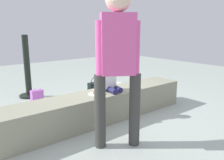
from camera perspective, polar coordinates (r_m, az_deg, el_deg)
The scene contains 11 objects.
ground_plane at distance 3.37m, azimuth -2.86°, elevation -9.70°, with size 12.00×12.00×0.00m, color #9BA69D.
concrete_ledge at distance 3.30m, azimuth -2.90°, elevation -6.46°, with size 2.89×0.48×0.40m, color gray.
child_seated at distance 3.27m, azimuth -0.77°, elevation 0.96°, with size 0.28×0.34×0.48m.
adult_standing at distance 2.39m, azimuth 1.44°, elevation 6.29°, with size 0.45×0.35×1.69m.
cake_plate at distance 3.15m, azimuth -3.82°, elevation -3.16°, with size 0.22×0.22×0.07m.
gift_bag at distance 4.07m, azimuth -17.92°, elevation -4.24°, with size 0.19×0.11×0.31m.
railing_post at distance 4.61m, azimuth -20.03°, elevation 1.41°, with size 0.36×0.36×1.16m.
water_bottle_near_gift at distance 3.32m, azimuth -25.28°, elevation -9.74°, with size 0.07×0.07×0.19m.
party_cup_red at distance 4.09m, azimuth -7.56°, elevation -4.98°, with size 0.08×0.08×0.09m, color red.
cake_box_white at distance 5.00m, azimuth 1.02°, elevation -1.54°, with size 0.33×0.30×0.10m, color white.
handbag_black_leather at distance 4.61m, azimuth -3.92°, elevation -1.86°, with size 0.34×0.12×0.35m.
Camera 1 is at (-1.82, -2.52, 1.28)m, focal length 37.18 mm.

